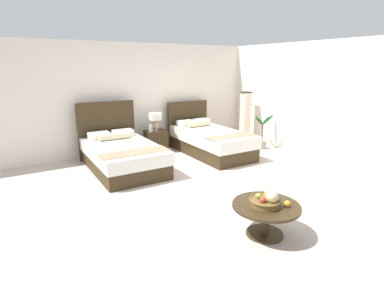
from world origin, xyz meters
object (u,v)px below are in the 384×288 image
Objects in this scene: nightstand at (156,141)px; vase at (151,128)px; bed_near_window at (122,154)px; floor_lamp_corner at (245,118)px; loose_apple at (269,194)px; potted_palm at (262,138)px; loose_orange at (287,204)px; table_lamp at (155,119)px; coffee_table at (266,212)px; fruit_bowl at (266,200)px; bed_near_corner at (209,141)px.

vase is (-0.15, -0.04, 0.35)m from nightstand.
bed_near_window is 1.54× the size of floor_lamp_corner.
floor_lamp_corner reaches higher than loose_apple.
potted_palm is (-0.04, -0.71, -0.41)m from floor_lamp_corner.
bed_near_window is 27.00× the size of loose_orange.
table_lamp is 5.69× the size of loose_apple.
coffee_table is 2.19× the size of fruit_bowl.
table_lamp reaches higher than vase.
nightstand reaches higher than loose_orange.
vase is 3.94m from loose_apple.
bed_near_window is 4.96× the size of table_lamp.
table_lamp is 4.34m from loose_orange.
nightstand is 4.31m from loose_orange.
coffee_table is 0.60× the size of floor_lamp_corner.
potted_palm is (2.68, 2.89, -0.17)m from loose_apple.
vase is 2.61m from floor_lamp_corner.
fruit_bowl is at bearing -96.83° from table_lamp.
vase is 0.12× the size of floor_lamp_corner.
vase is at bearing 87.96° from loose_apple.
bed_near_window is 1.35m from nightstand.
bed_near_corner is 28.34× the size of loose_orange.
bed_near_corner is 3.71m from fruit_bowl.
bed_near_corner is at bearing -0.31° from bed_near_window.
bed_near_window is 3.45m from fruit_bowl.
potted_palm is at bearing 46.55° from fruit_bowl.
floor_lamp_corner reaches higher than loose_orange.
floor_lamp_corner is at bearing 6.01° from bed_near_window.
bed_near_window is at bearing -173.99° from floor_lamp_corner.
loose_orange is (-0.15, -4.25, -0.17)m from vase.
floor_lamp_corner is (2.44, -0.38, 0.42)m from nightstand.
coffee_table is at bearing -96.43° from table_lamp.
table_lamp is 0.52× the size of coffee_table.
bed_near_window is 3.59m from floor_lamp_corner.
potted_palm is at bearing -22.45° from vase.
bed_near_corner is 1.28m from nightstand.
floor_lamp_corner is at bearing 52.05° from fruit_bowl.
bed_near_corner is 4.18× the size of nightstand.
fruit_bowl is 4.21m from potted_palm.
bed_near_corner is at bearing 166.77° from potted_palm.
potted_palm reaches higher than vase.
nightstand is at bearing 83.14° from fruit_bowl.
fruit_bowl is at bearing -79.73° from bed_near_window.
coffee_table is at bearing -127.82° from floor_lamp_corner.
vase reaches higher than loose_orange.
table_lamp is 2.47m from floor_lamp_corner.
loose_orange is at bearing -45.39° from coffee_table.
bed_near_window is 1.45m from table_lamp.
fruit_bowl is (-0.50, -4.17, -0.33)m from table_lamp.
loose_orange is at bearing -124.94° from floor_lamp_corner.
potted_palm is at bearing 46.64° from coffee_table.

